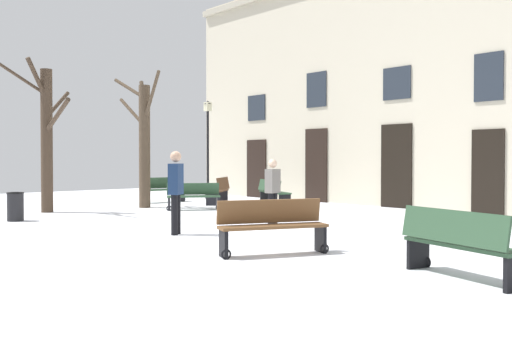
{
  "coord_description": "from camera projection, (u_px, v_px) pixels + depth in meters",
  "views": [
    {
      "loc": [
        10.55,
        -8.01,
        1.6
      ],
      "look_at": [
        0.0,
        1.54,
        1.29
      ],
      "focal_mm": 39.42,
      "sensor_mm": 36.0,
      "label": 1
    }
  ],
  "objects": [
    {
      "name": "streetlamp",
      "position": [
        208.0,
        139.0,
        22.63
      ],
      "size": [
        0.3,
        0.3,
        3.95
      ],
      "color": "black",
      "rests_on": "ground"
    },
    {
      "name": "bench_back_to_back_left",
      "position": [
        273.0,
        192.0,
        19.19
      ],
      "size": [
        1.88,
        1.13,
        0.89
      ],
      "rotation": [
        0.0,
        0.0,
        2.77
      ],
      "color": "#2D4C33",
      "rests_on": "ground"
    },
    {
      "name": "person_by_shop_door",
      "position": [
        176.0,
        188.0,
        11.84
      ],
      "size": [
        0.4,
        0.44,
        1.76
      ],
      "rotation": [
        0.0,
        0.0,
        5.35
      ],
      "color": "black",
      "rests_on": "ground"
    },
    {
      "name": "tree_left_of_center",
      "position": [
        144.0,
        140.0,
        18.41
      ],
      "size": [
        2.51,
        0.66,
        4.39
      ],
      "color": "#4C3D2D",
      "rests_on": "ground"
    },
    {
      "name": "tree_foreground",
      "position": [
        47.0,
        135.0,
        16.73
      ],
      "size": [
        2.19,
        2.18,
        4.54
      ],
      "color": "#423326",
      "rests_on": "ground"
    },
    {
      "name": "building_facade",
      "position": [
        399.0,
        78.0,
        18.43
      ],
      "size": [
        20.42,
        0.6,
        8.46
      ],
      "color": "beige",
      "rests_on": "ground"
    },
    {
      "name": "bench_far_corner",
      "position": [
        272.0,
        225.0,
        9.4
      ],
      "size": [
        1.13,
        1.88,
        0.92
      ],
      "rotation": [
        0.0,
        0.0,
        1.17
      ],
      "color": "brown",
      "rests_on": "ground"
    },
    {
      "name": "litter_bin",
      "position": [
        15.0,
        206.0,
        14.43
      ],
      "size": [
        0.43,
        0.43,
        0.74
      ],
      "color": "black",
      "rests_on": "ground"
    },
    {
      "name": "bench_near_lamp",
      "position": [
        219.0,
        191.0,
        19.86
      ],
      "size": [
        1.32,
        1.52,
        0.95
      ],
      "rotation": [
        0.0,
        0.0,
        5.36
      ],
      "color": "#51331E",
      "rests_on": "ground"
    },
    {
      "name": "bench_by_litter_bin",
      "position": [
        193.0,
        196.0,
        17.61
      ],
      "size": [
        1.25,
        1.64,
        0.84
      ],
      "rotation": [
        0.0,
        0.0,
        1.02
      ],
      "color": "#2D4C33",
      "rests_on": "ground"
    },
    {
      "name": "bench_back_to_back_right",
      "position": [
        459.0,
        243.0,
        7.43
      ],
      "size": [
        1.83,
        0.9,
        0.94
      ],
      "rotation": [
        0.0,
        0.0,
        2.89
      ],
      "color": "#2D4C33",
      "rests_on": "ground"
    },
    {
      "name": "person_near_bench",
      "position": [
        273.0,
        188.0,
        13.77
      ],
      "size": [
        0.3,
        0.42,
        1.59
      ],
      "rotation": [
        0.0,
        0.0,
        4.94
      ],
      "color": "black",
      "rests_on": "ground"
    },
    {
      "name": "bench_facing_shops",
      "position": [
        162.0,
        189.0,
        20.71
      ],
      "size": [
        0.58,
        1.69,
        0.92
      ],
      "rotation": [
        0.0,
        0.0,
        1.51
      ],
      "color": "#2D4C33",
      "rests_on": "ground"
    },
    {
      "name": "ground_plane",
      "position": [
        208.0,
        227.0,
        13.23
      ],
      "size": [
        32.68,
        32.68,
        0.0
      ],
      "primitive_type": "plane",
      "color": "white"
    }
  ]
}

